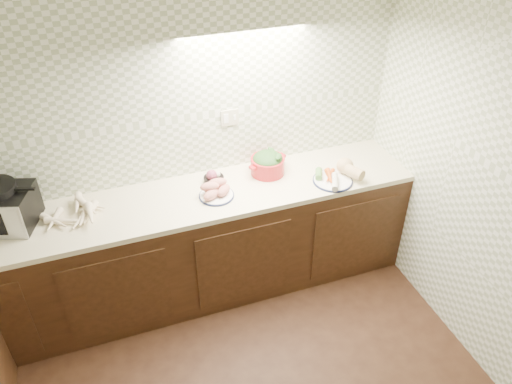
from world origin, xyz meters
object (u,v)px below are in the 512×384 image
object	(u,v)px
parsnip_pile	(71,216)
sweet_potato_plate	(216,191)
dutch_oven	(268,163)
veg_plate	(338,172)
onion_bowl	(213,178)

from	to	relation	value
parsnip_pile	sweet_potato_plate	xyz separation A→B (m)	(0.97, -0.06, 0.01)
sweet_potato_plate	dutch_oven	world-z (taller)	dutch_oven
veg_plate	sweet_potato_plate	bearing A→B (deg)	174.86
parsnip_pile	onion_bowl	size ratio (longest dim) A/B	3.15
dutch_oven	sweet_potato_plate	bearing A→B (deg)	-179.58
parsnip_pile	veg_plate	distance (m)	1.89
dutch_oven	veg_plate	distance (m)	0.53
onion_bowl	parsnip_pile	bearing A→B (deg)	-174.22
parsnip_pile	sweet_potato_plate	size ratio (longest dim) A/B	1.86
parsnip_pile	veg_plate	world-z (taller)	veg_plate
onion_bowl	veg_plate	size ratio (longest dim) A/B	0.40
onion_bowl	veg_plate	world-z (taller)	veg_plate
onion_bowl	dutch_oven	distance (m)	0.42
parsnip_pile	dutch_oven	xyz separation A→B (m)	(1.42, 0.10, 0.05)
onion_bowl	dutch_oven	bearing A→B (deg)	-0.61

